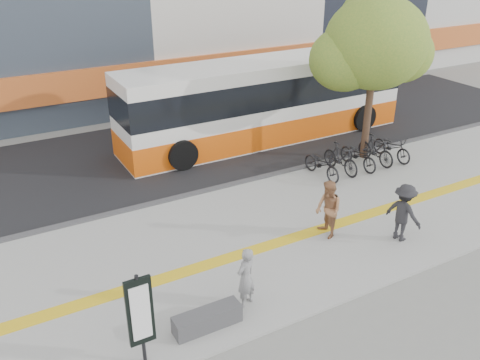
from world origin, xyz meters
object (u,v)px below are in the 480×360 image
bench (207,319)px  seated_woman (246,277)px  pedestrian_dark (403,213)px  bus (265,103)px  street_tree (373,45)px  signboard (140,313)px  pedestrian_tan (328,210)px

bench → seated_woman: 1.32m
pedestrian_dark → bus: bearing=-16.9°
street_tree → bench: bearing=-148.4°
bench → street_tree: bearing=31.6°
signboard → street_tree: street_tree is taller
pedestrian_tan → pedestrian_dark: 2.15m
bench → bus: 12.32m
signboard → pedestrian_tan: size_ratio=1.25×
signboard → bus: (9.07, 10.01, 0.29)m
signboard → pedestrian_dark: (8.20, 0.95, -0.41)m
pedestrian_tan → seated_woman: bearing=-58.7°
bus → seated_woman: bus is taller
signboard → pedestrian_dark: signboard is taller
pedestrian_tan → pedestrian_dark: size_ratio=1.00×
street_tree → pedestrian_tan: street_tree is taller
signboard → seated_woman: (2.76, 0.59, -0.50)m
bus → seated_woman: size_ratio=8.13×
street_tree → bus: bearing=122.2°
signboard → bus: size_ratio=0.17×
seated_woman → pedestrian_dark: 5.45m
signboard → bus: bus is taller
signboard → pedestrian_dark: size_ratio=1.25×
pedestrian_dark → street_tree: bearing=-42.0°
seated_woman → pedestrian_dark: bearing=161.7°
bench → bus: size_ratio=0.13×
bench → pedestrian_dark: pedestrian_dark is taller
seated_woman → pedestrian_tan: size_ratio=0.89×
bench → signboard: (-1.60, -0.31, 1.06)m
pedestrian_tan → pedestrian_dark: bearing=64.5°
pedestrian_dark → signboard: bearing=85.2°
signboard → pedestrian_tan: 6.77m
bus → bench: bearing=-127.6°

